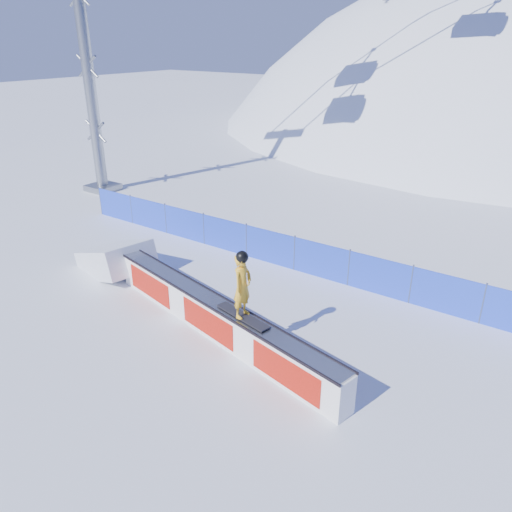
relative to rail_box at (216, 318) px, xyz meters
The scene contains 6 objects.
ground 0.80m from the rail_box, 15.63° to the left, with size 160.00×160.00×0.00m, color white.
snow_hill 46.05m from the rail_box, 89.20° to the left, with size 64.00×64.00×64.00m.
safety_fence 4.70m from the rail_box, 82.81° to the left, with size 22.05×0.05×1.30m.
rail_box is the anchor object (origin of this frame).
snow_ramp 5.46m from the rail_box, 167.63° to the left, with size 2.60×1.73×0.97m, color white, non-canonical shape.
snowboarder 1.76m from the rail_box, 12.37° to the right, with size 1.69×0.65×1.74m.
Camera 1 is at (6.79, -8.80, 7.33)m, focal length 35.00 mm.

